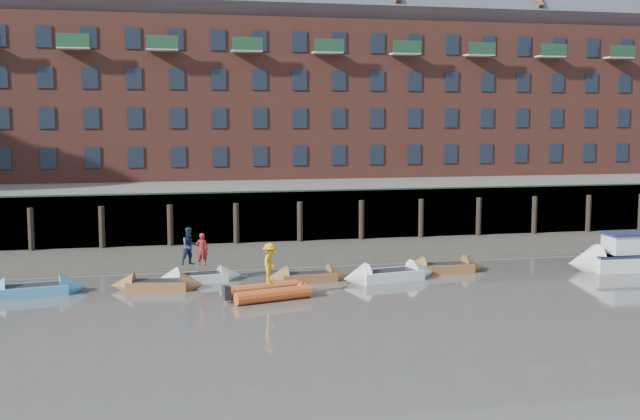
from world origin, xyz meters
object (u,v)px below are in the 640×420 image
object	(u,v)px
rowboat_5	(389,275)
person_rib_crew	(270,264)
rowboat_1	(33,290)
rowboat_3	(199,278)
rowboat_4	(308,277)
motor_launch	(615,258)
person_rower_b	(190,246)
rowboat_2	(157,285)
person_rower_a	(202,249)
rowboat_6	(444,268)
rib_tender	(271,292)

from	to	relation	value
rowboat_5	person_rib_crew	bearing A→B (deg)	-167.82
rowboat_1	rowboat_3	size ratio (longest dim) A/B	1.13
rowboat_4	motor_launch	size ratio (longest dim) A/B	0.70
rowboat_3	person_rower_b	bearing A→B (deg)	143.59
rowboat_4	person_rower_b	bearing A→B (deg)	164.72
rowboat_2	person_rower_b	world-z (taller)	person_rower_b
person_rower_b	person_rib_crew	size ratio (longest dim) A/B	1.01
rowboat_4	person_rower_a	world-z (taller)	person_rower_a
rowboat_4	rowboat_6	distance (m)	7.27
person_rower_b	rowboat_5	bearing A→B (deg)	-33.31
rowboat_5	rowboat_6	size ratio (longest dim) A/B	1.14
rib_tender	motor_launch	bearing A→B (deg)	-7.57
rowboat_2	rowboat_4	size ratio (longest dim) A/B	1.04
rowboat_5	person_rib_crew	size ratio (longest dim) A/B	2.78
rowboat_2	person_rower_b	distance (m)	2.70
motor_launch	person_rower_a	distance (m)	21.10
rib_tender	person_rib_crew	bearing A→B (deg)	118.92
person_rower_a	rowboat_4	bearing A→B (deg)	173.63
rowboat_4	rowboat_5	size ratio (longest dim) A/B	0.83
rowboat_6	motor_launch	xyz separation A→B (m)	(8.82, -1.37, 0.40)
rowboat_3	rowboat_6	bearing A→B (deg)	-8.92
rowboat_4	person_rib_crew	xyz separation A→B (m)	(-2.33, -3.19, 1.31)
rowboat_1	motor_launch	size ratio (longest dim) A/B	0.79
rowboat_4	rib_tender	world-z (taller)	rowboat_4
rowboat_5	motor_launch	world-z (taller)	motor_launch
person_rower_a	rowboat_5	bearing A→B (deg)	174.55
rowboat_1	motor_launch	world-z (taller)	motor_launch
rowboat_3	rib_tender	world-z (taller)	rowboat_3
rowboat_5	person_rib_crew	xyz separation A→B (m)	(-6.22, -2.57, 1.27)
rowboat_3	rowboat_5	bearing A→B (deg)	-17.85
rowboat_2	rowboat_6	bearing A→B (deg)	14.59
rowboat_5	rowboat_1	bearing A→B (deg)	168.89
rowboat_1	person_rower_a	world-z (taller)	person_rower_a
rowboat_5	person_rower_a	xyz separation A→B (m)	(-8.85, 1.60, 1.33)
motor_launch	person_rower_a	world-z (taller)	person_rower_a
rowboat_2	person_rower_b	xyz separation A→B (m)	(1.58, 1.60, 1.49)
rowboat_2	rowboat_3	world-z (taller)	rowboat_2
person_rib_crew	rowboat_3	bearing A→B (deg)	55.71
rowboat_1	rowboat_2	xyz separation A→B (m)	(5.41, -0.03, -0.02)
rib_tender	person_rower_a	bearing A→B (deg)	106.74
rowboat_2	person_rower_b	bearing A→B (deg)	55.32
rowboat_1	rowboat_5	distance (m)	16.41
rowboat_6	person_rower_b	size ratio (longest dim) A/B	2.43
rib_tender	person_rib_crew	distance (m)	1.24
rib_tender	motor_launch	world-z (taller)	motor_launch
person_rower_b	person_rower_a	bearing A→B (deg)	-43.31
rowboat_5	person_rower_b	world-z (taller)	person_rower_b
rowboat_4	rib_tender	size ratio (longest dim) A/B	1.08
rowboat_2	rowboat_5	bearing A→B (deg)	8.91
rowboat_1	person_rower_b	bearing A→B (deg)	3.60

